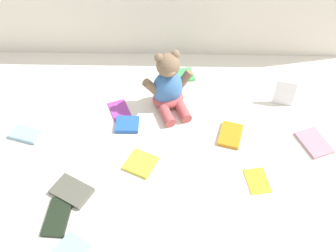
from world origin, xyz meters
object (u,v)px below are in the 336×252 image
Objects in this scene: book_case_6 at (120,111)px; book_case_7 at (257,181)px; book_case_8 at (25,134)px; book_case_9 at (62,164)px; book_case_2 at (231,135)px; book_case_4 at (70,252)px; book_case_11 at (314,142)px; teddy_bear at (168,87)px; book_case_3 at (127,125)px; book_case_10 at (72,191)px; book_case_5 at (285,93)px; book_case_1 at (58,217)px; book_case_12 at (141,163)px; book_case_0 at (179,76)px.

book_case_7 is at bearing -54.95° from book_case_6.
book_case_9 is at bearing -112.41° from book_case_8.
book_case_2 is 1.03× the size of book_case_8.
book_case_4 is at bearing 57.53° from book_case_2.
book_case_7 is (0.08, -0.21, -0.00)m from book_case_2.
teddy_bear is at bearing 138.92° from book_case_11.
book_case_6 is (-0.20, -0.05, -0.09)m from teddy_bear.
book_case_3 is 0.69× the size of book_case_9.
book_case_3 and book_case_10 have the same top height.
book_case_5 reaches higher than book_case_2.
book_case_2 is at bearing -107.53° from book_case_4.
teddy_bear is 2.20× the size of book_case_8.
book_case_4 reaches higher than book_case_9.
book_case_3 is at bearing -72.88° from book_case_4.
book_case_5 is at bearing -18.37° from teddy_bear.
book_case_4 is 0.77× the size of book_case_11.
book_case_3 is at bearing -112.17° from book_case_1.
book_case_2 is 1.17× the size of book_case_4.
book_case_11 is at bearing -55.57° from book_case_12.
book_case_2 is at bearing -164.69° from book_case_0.
book_case_3 is 0.74× the size of book_case_6.
book_case_5 is 0.95× the size of book_case_8.
book_case_7 is 0.79× the size of book_case_9.
book_case_2 reaches higher than book_case_6.
book_case_10 is at bearing -49.75° from book_case_4.
book_case_7 is (0.67, 0.16, -0.00)m from book_case_1.
book_case_7 is at bearing -117.23° from book_case_3.
book_case_0 is 1.26× the size of book_case_12.
teddy_bear is at bearing 171.90° from book_case_10.
book_case_1 is 0.13m from book_case_4.
book_case_7 is (0.61, 0.27, -0.00)m from book_case_4.
book_case_8 is 0.89× the size of book_case_10.
book_case_1 is 0.10m from book_case_10.
book_case_11 is at bearing -121.62° from book_case_4.
book_case_1 is 1.00m from book_case_5.
book_case_9 is (-0.70, 0.06, -0.00)m from book_case_7.
book_case_10 reaches higher than book_case_9.
book_case_2 is at bearing -38.19° from book_case_6.
teddy_bear is at bearing 120.60° from book_case_7.
book_case_3 is at bearing 131.28° from book_case_0.
book_case_6 is 0.94× the size of book_case_10.
book_case_5 reaches higher than book_case_7.
book_case_8 is at bearing 99.09° from book_case_12.
book_case_9 is at bearing 165.80° from book_case_7.
book_case_2 reaches higher than book_case_4.
book_case_8 reaches higher than book_case_7.
book_case_0 is 1.22× the size of book_case_7.
book_case_7 is at bearing -164.99° from book_case_11.
book_case_8 reaches higher than book_case_11.
book_case_6 is 0.93× the size of book_case_9.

